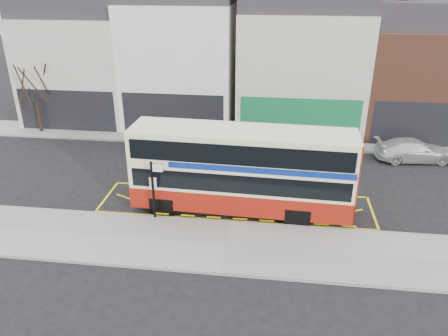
# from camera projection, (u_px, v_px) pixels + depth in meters

# --- Properties ---
(ground) EXTENTS (120.00, 120.00, 0.00)m
(ground) POSITION_uv_depth(u_px,v_px,m) (232.00, 220.00, 21.47)
(ground) COLOR black
(ground) RESTS_ON ground
(pavement) EXTENTS (40.00, 4.00, 0.15)m
(pavement) POSITION_uv_depth(u_px,v_px,m) (226.00, 246.00, 19.37)
(pavement) COLOR #9B9993
(pavement) RESTS_ON ground
(kerb) EXTENTS (40.00, 0.15, 0.15)m
(kerb) POSITION_uv_depth(u_px,v_px,m) (231.00, 223.00, 21.10)
(kerb) COLOR gray
(kerb) RESTS_ON ground
(far_pavement) EXTENTS (50.00, 3.00, 0.15)m
(far_pavement) POSITION_uv_depth(u_px,v_px,m) (249.00, 139.00, 31.35)
(far_pavement) COLOR #9B9993
(far_pavement) RESTS_ON ground
(road_markings) EXTENTS (14.00, 3.40, 0.01)m
(road_markings) POSITION_uv_depth(u_px,v_px,m) (235.00, 204.00, 22.91)
(road_markings) COLOR yellow
(road_markings) RESTS_ON ground
(terrace_far_left) EXTENTS (8.00, 8.01, 10.80)m
(terrace_far_left) POSITION_uv_depth(u_px,v_px,m) (84.00, 57.00, 34.48)
(terrace_far_left) COLOR silver
(terrace_far_left) RESTS_ON ground
(terrace_left) EXTENTS (8.00, 8.01, 11.80)m
(terrace_left) POSITION_uv_depth(u_px,v_px,m) (182.00, 53.00, 33.36)
(terrace_left) COLOR white
(terrace_left) RESTS_ON ground
(terrace_green_shop) EXTENTS (9.00, 8.01, 11.30)m
(terrace_green_shop) POSITION_uv_depth(u_px,v_px,m) (301.00, 59.00, 32.44)
(terrace_green_shop) COLOR silver
(terrace_green_shop) RESTS_ON ground
(terrace_right) EXTENTS (9.00, 8.01, 10.30)m
(terrace_right) POSITION_uv_depth(u_px,v_px,m) (426.00, 69.00, 31.62)
(terrace_right) COLOR brown
(terrace_right) RESTS_ON ground
(double_decker_bus) EXTENTS (10.95, 2.93, 4.34)m
(double_decker_bus) POSITION_uv_depth(u_px,v_px,m) (242.00, 169.00, 21.42)
(double_decker_bus) COLOR #FFF6C2
(double_decker_bus) RESTS_ON ground
(bus_stop_post) EXTENTS (0.74, 0.13, 2.96)m
(bus_stop_post) POSITION_uv_depth(u_px,v_px,m) (154.00, 184.00, 20.72)
(bus_stop_post) COLOR black
(bus_stop_post) RESTS_ON pavement
(car_silver) EXTENTS (3.75, 1.88, 1.23)m
(car_silver) POSITION_uv_depth(u_px,v_px,m) (155.00, 139.00, 29.83)
(car_silver) COLOR silver
(car_silver) RESTS_ON ground
(car_grey) EXTENTS (3.98, 2.04, 1.25)m
(car_grey) POSITION_uv_depth(u_px,v_px,m) (243.00, 141.00, 29.52)
(car_grey) COLOR #3D4144
(car_grey) RESTS_ON ground
(car_white) EXTENTS (4.97, 2.41, 1.39)m
(car_white) POSITION_uv_depth(u_px,v_px,m) (414.00, 150.00, 27.81)
(car_white) COLOR silver
(car_white) RESTS_ON ground
(street_tree_left) EXTENTS (3.05, 3.05, 6.58)m
(street_tree_left) POSITION_uv_depth(u_px,v_px,m) (31.00, 73.00, 30.82)
(street_tree_left) COLOR #2F1F15
(street_tree_left) RESTS_ON ground
(street_tree_right) EXTENTS (2.53, 2.53, 5.47)m
(street_tree_right) POSITION_uv_depth(u_px,v_px,m) (356.00, 87.00, 30.23)
(street_tree_right) COLOR #2F1F15
(street_tree_right) RESTS_ON ground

